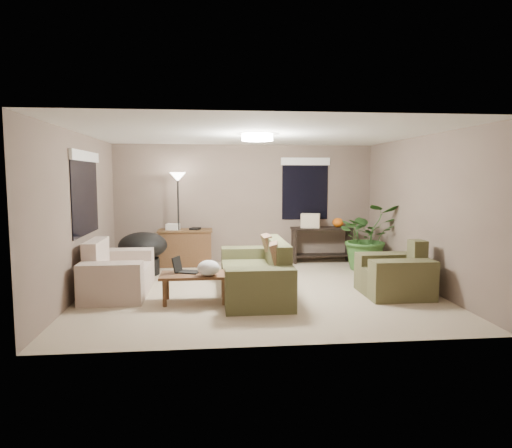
{
  "coord_description": "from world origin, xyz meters",
  "views": [
    {
      "loc": [
        -0.76,
        -7.23,
        1.84
      ],
      "look_at": [
        0.0,
        0.2,
        1.05
      ],
      "focal_mm": 32.0,
      "sensor_mm": 36.0,
      "label": 1
    }
  ],
  "objects": [
    {
      "name": "room_shell",
      "position": [
        0.0,
        0.0,
        1.25
      ],
      "size": [
        5.5,
        5.5,
        5.5
      ],
      "color": "tan",
      "rests_on": "ground"
    },
    {
      "name": "main_sofa",
      "position": [
        -0.04,
        -0.31,
        0.29
      ],
      "size": [
        0.95,
        2.2,
        0.85
      ],
      "color": "brown",
      "rests_on": "ground"
    },
    {
      "name": "throw_pillows",
      "position": [
        0.21,
        -0.31,
        0.65
      ],
      "size": [
        0.3,
        1.37,
        0.47
      ],
      "color": "#8C7251",
      "rests_on": "main_sofa"
    },
    {
      "name": "loveseat",
      "position": [
        -2.22,
        -0.02,
        0.3
      ],
      "size": [
        0.9,
        1.6,
        0.85
      ],
      "color": "beige",
      "rests_on": "ground"
    },
    {
      "name": "armchair",
      "position": [
        2.09,
        -0.56,
        0.3
      ],
      "size": [
        0.95,
        1.0,
        0.85
      ],
      "color": "#46442A",
      "rests_on": "ground"
    },
    {
      "name": "coffee_table",
      "position": [
        -0.98,
        -0.65,
        0.36
      ],
      "size": [
        1.0,
        0.55,
        0.42
      ],
      "color": "brown",
      "rests_on": "ground"
    },
    {
      "name": "laptop",
      "position": [
        -1.15,
        -0.55,
        0.48
      ],
      "size": [
        0.43,
        0.33,
        0.24
      ],
      "color": "black",
      "rests_on": "coffee_table"
    },
    {
      "name": "plastic_bag",
      "position": [
        -0.78,
        -0.8,
        0.53
      ],
      "size": [
        0.32,
        0.29,
        0.22
      ],
      "primitive_type": "ellipsoid",
      "rotation": [
        0.0,
        0.0,
        0.02
      ],
      "color": "white",
      "rests_on": "coffee_table"
    },
    {
      "name": "desk",
      "position": [
        -1.26,
        2.12,
        0.38
      ],
      "size": [
        1.1,
        0.5,
        0.75
      ],
      "color": "brown",
      "rests_on": "ground"
    },
    {
      "name": "desk_papers",
      "position": [
        -1.41,
        2.11,
        0.8
      ],
      "size": [
        0.71,
        0.31,
        0.12
      ],
      "color": "silver",
      "rests_on": "desk"
    },
    {
      "name": "console_table",
      "position": [
        1.62,
        2.23,
        0.44
      ],
      "size": [
        1.3,
        0.4,
        0.75
      ],
      "color": "black",
      "rests_on": "ground"
    },
    {
      "name": "pumpkin",
      "position": [
        1.97,
        2.23,
        0.85
      ],
      "size": [
        0.26,
        0.26,
        0.19
      ],
      "primitive_type": "ellipsoid",
      "rotation": [
        0.0,
        0.0,
        0.1
      ],
      "color": "orange",
      "rests_on": "console_table"
    },
    {
      "name": "cardboard_box",
      "position": [
        1.37,
        2.23,
        0.9
      ],
      "size": [
        0.46,
        0.39,
        0.29
      ],
      "primitive_type": "cube",
      "rotation": [
        0.0,
        0.0,
        -0.29
      ],
      "color": "beige",
      "rests_on": "console_table"
    },
    {
      "name": "papasan_chair",
      "position": [
        -2.01,
        1.35,
        0.47
      ],
      "size": [
        0.96,
        0.96,
        0.8
      ],
      "color": "black",
      "rests_on": "ground"
    },
    {
      "name": "floor_lamp",
      "position": [
        -1.39,
        2.05,
        1.6
      ],
      "size": [
        0.32,
        0.32,
        1.91
      ],
      "color": "black",
      "rests_on": "ground"
    },
    {
      "name": "ceiling_fixture",
      "position": [
        0.0,
        0.0,
        2.44
      ],
      "size": [
        0.5,
        0.5,
        0.1
      ],
      "primitive_type": "cylinder",
      "color": "white",
      "rests_on": "room_shell"
    },
    {
      "name": "houseplant",
      "position": [
        2.32,
        1.36,
        0.51
      ],
      "size": [
        1.18,
        1.31,
        1.02
      ],
      "primitive_type": "imported",
      "color": "#2D5923",
      "rests_on": "ground"
    },
    {
      "name": "cat_scratching_post",
      "position": [
        2.39,
        -0.14,
        0.21
      ],
      "size": [
        0.32,
        0.32,
        0.5
      ],
      "color": "tan",
      "rests_on": "ground"
    },
    {
      "name": "window_left",
      "position": [
        -2.73,
        0.3,
        1.78
      ],
      "size": [
        0.05,
        1.56,
        1.33
      ],
      "color": "black",
      "rests_on": "room_shell"
    },
    {
      "name": "window_back",
      "position": [
        1.3,
        2.48,
        1.79
      ],
      "size": [
        1.06,
        0.05,
        1.33
      ],
      "color": "black",
      "rests_on": "room_shell"
    }
  ]
}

